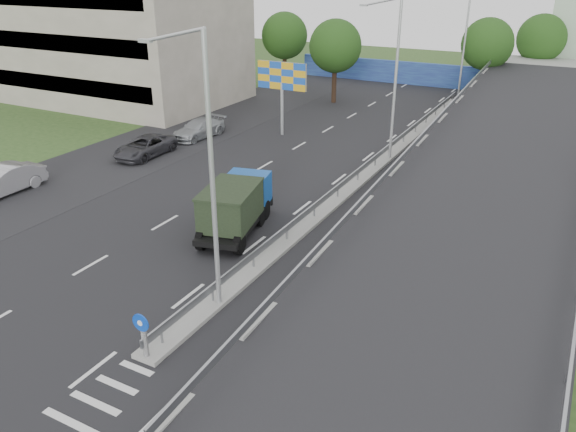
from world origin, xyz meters
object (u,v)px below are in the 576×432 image
Objects in this scene: parked_car_d at (199,129)px; lamp_post_mid at (393,72)px; lamp_post_far at (463,38)px; billboard at (282,80)px; lamp_post_near at (207,162)px; parked_car_c at (145,147)px; parked_car_b at (3,181)px; sign_bollard at (143,335)px; dump_truck at (236,205)px.

lamp_post_mid is at bearing 11.91° from parked_car_d.
billboard is (-9.11, -18.00, -1.62)m from lamp_post_far.
parked_car_d is (-14.31, 18.38, -5.13)m from lamp_post_near.
parked_car_d is at bearing -173.56° from lamp_post_mid.
lamp_post_far is at bearing 60.25° from parked_car_c.
sign_bollard is at bearing -23.88° from parked_car_b.
lamp_post_near is at bearing -90.00° from lamp_post_mid.
lamp_post_mid is at bearing 90.00° from lamp_post_near.
sign_bollard is 0.34× the size of parked_car_b.
sign_bollard is 6.12m from lamp_post_near.
dump_truck is at bearing -31.36° from parked_car_c.
parked_car_d is at bearing 83.49° from parked_car_c.
dump_truck reaches higher than sign_bollard.
lamp_post_far is 2.14× the size of parked_car_d.
lamp_post_near is 23.87m from billboard.
dump_truck is at bearing -41.89° from parked_car_d.
lamp_post_near is 20.37m from parked_car_c.
parked_car_d is (0.52, 5.41, 0.01)m from parked_car_c.
dump_truck is at bearing 115.74° from lamp_post_near.
parked_car_d is at bearing 127.90° from lamp_post_near.
parked_car_c is at bearing 75.19° from parked_car_b.
parked_car_b is at bearing -96.07° from parked_car_d.
billboard is at bearing 40.28° from parked_car_d.
dump_truck is 1.26× the size of parked_car_b.
lamp_post_mid reaches higher than billboard.
lamp_post_near is at bearing -90.00° from lamp_post_far.
lamp_post_near is at bearing 88.36° from sign_bollard.
dump_truck is at bearing -68.76° from billboard.
dump_truck reaches higher than parked_car_c.
parked_car_d is at bearing 119.02° from dump_truck.
parked_car_b is (-14.40, -2.13, -0.61)m from dump_truck.
dump_truck is (-2.88, 5.97, -4.40)m from lamp_post_near.
parked_car_d is (-14.31, -21.62, -5.13)m from lamp_post_far.
lamp_post_far is at bearing 90.00° from lamp_post_near.
lamp_post_far reaches higher than dump_truck.
lamp_post_far is 1.65× the size of dump_truck.
parked_car_c is (-14.83, -7.02, -5.13)m from lamp_post_mid.
lamp_post_far is 2.07× the size of parked_car_b.
billboard is at bearing 112.49° from lamp_post_near.
parked_car_b is at bearing -115.54° from lamp_post_far.
lamp_post_near is 7.96m from dump_truck.
lamp_post_far is at bearing 63.16° from billboard.
billboard is 1.17× the size of parked_car_d.
parked_car_c is at bearing 138.82° from lamp_post_near.
parked_car_c is at bearing 131.22° from sign_bollard.
lamp_post_near is 20.00m from lamp_post_mid.
parked_car_b is (-17.17, 7.67, -0.23)m from sign_bollard.
dump_truck is (-2.88, -14.03, -4.40)m from lamp_post_mid.
lamp_post_near is at bearing -77.89° from dump_truck.
dump_truck is at bearing -101.60° from lamp_post_mid.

